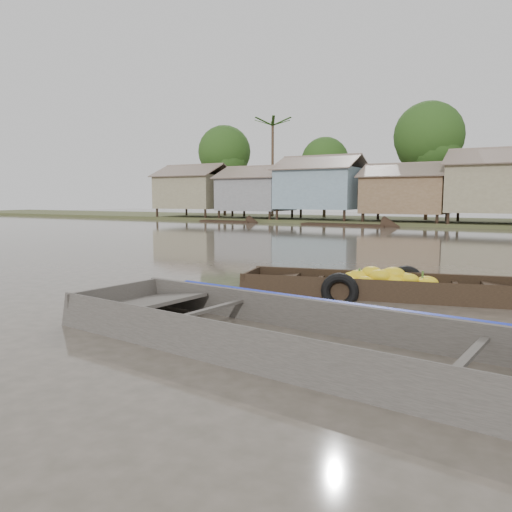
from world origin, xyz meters
The scene contains 4 objects.
ground centered at (0.00, 0.00, 0.00)m, with size 120.00×120.00×0.00m, color #454035.
riverbank centered at (3.03, 31.86, 3.07)m, with size 120.00×12.47×10.22m.
banana_boat centered at (2.04, 1.96, 0.17)m, with size 6.07×2.68×0.82m.
viewer_boat centered at (2.39, -2.35, 0.07)m, with size 8.19×2.99×0.64m.
Camera 1 is at (4.80, -8.16, 2.03)m, focal length 35.00 mm.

